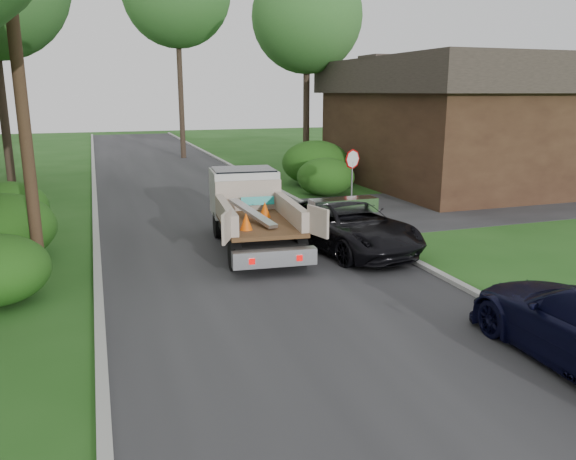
# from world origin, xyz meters

# --- Properties ---
(ground) EXTENTS (120.00, 120.00, 0.00)m
(ground) POSITION_xyz_m (0.00, 0.00, 0.00)
(ground) COLOR #1E4D16
(ground) RESTS_ON ground
(road) EXTENTS (8.00, 90.00, 0.02)m
(road) POSITION_xyz_m (0.00, 10.00, 0.00)
(road) COLOR #28282B
(road) RESTS_ON ground
(side_street) EXTENTS (16.00, 7.00, 0.02)m
(side_street) POSITION_xyz_m (12.00, 9.00, 0.01)
(side_street) COLOR #28282B
(side_street) RESTS_ON ground
(curb_left) EXTENTS (0.20, 90.00, 0.12)m
(curb_left) POSITION_xyz_m (-4.10, 10.00, 0.06)
(curb_left) COLOR #9E9E99
(curb_left) RESTS_ON ground
(curb_right) EXTENTS (0.20, 90.00, 0.12)m
(curb_right) POSITION_xyz_m (4.10, 10.00, 0.06)
(curb_right) COLOR #9E9E99
(curb_right) RESTS_ON ground
(stop_sign) EXTENTS (0.71, 0.32, 2.48)m
(stop_sign) POSITION_xyz_m (5.20, 9.00, 1.78)
(stop_sign) COLOR slate
(stop_sign) RESTS_ON ground
(utility_pole) EXTENTS (2.42, 1.25, 10.00)m
(utility_pole) POSITION_xyz_m (-5.48, 4.98, 5.17)
(utility_pole) COLOR #382619
(utility_pole) RESTS_ON ground
(house_right) EXTENTS (9.72, 12.96, 6.20)m
(house_right) POSITION_xyz_m (13.00, 14.00, 3.16)
(house_right) COLOR #341F15
(house_right) RESTS_ON ground
(hedge_left_b) EXTENTS (2.86, 2.86, 1.87)m
(hedge_left_b) POSITION_xyz_m (-6.50, 6.50, 0.94)
(hedge_left_b) COLOR #1F4710
(hedge_left_b) RESTS_ON ground
(hedge_left_c) EXTENTS (2.60, 2.60, 1.70)m
(hedge_left_c) POSITION_xyz_m (-6.80, 10.00, 0.85)
(hedge_left_c) COLOR #1F4710
(hedge_left_c) RESTS_ON ground
(hedge_right_a) EXTENTS (2.60, 2.60, 1.70)m
(hedge_right_a) POSITION_xyz_m (5.80, 13.00, 0.85)
(hedge_right_a) COLOR #1F4710
(hedge_right_a) RESTS_ON ground
(hedge_right_b) EXTENTS (3.38, 3.38, 2.21)m
(hedge_right_b) POSITION_xyz_m (6.50, 16.00, 1.10)
(hedge_right_b) COLOR #1F4710
(hedge_right_b) RESTS_ON ground
(tree_right_far) EXTENTS (6.00, 6.00, 11.50)m
(tree_right_far) POSITION_xyz_m (7.50, 20.00, 8.48)
(tree_right_far) COLOR #2D2119
(tree_right_far) RESTS_ON ground
(flatbed_truck) EXTENTS (2.86, 5.89, 2.16)m
(flatbed_truck) POSITION_xyz_m (0.44, 6.24, 1.18)
(flatbed_truck) COLOR black
(flatbed_truck) RESTS_ON ground
(black_pickup) EXTENTS (3.23, 5.50, 1.44)m
(black_pickup) POSITION_xyz_m (2.97, 4.50, 0.72)
(black_pickup) COLOR black
(black_pickup) RESTS_ON ground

